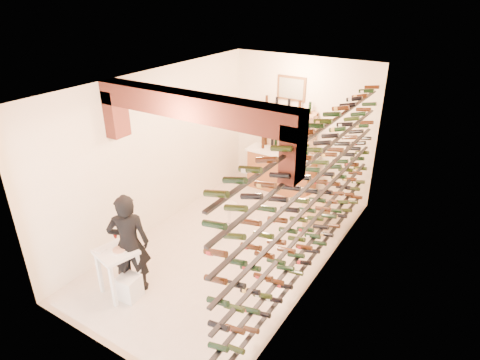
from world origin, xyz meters
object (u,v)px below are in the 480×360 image
(tasting_table, at_px, (117,258))
(crate_lower, at_px, (315,219))
(person, at_px, (129,244))
(white_stool, at_px, (129,287))
(chrome_barstool, at_px, (229,217))
(wine_rack, at_px, (311,195))
(back_counter, at_px, (281,170))

(tasting_table, bearing_deg, crate_lower, 77.12)
(person, height_order, crate_lower, person)
(white_stool, xyz_separation_m, chrome_barstool, (0.33, 2.42, 0.19))
(tasting_table, xyz_separation_m, person, (0.11, 0.19, 0.20))
(person, distance_m, crate_lower, 3.94)
(person, relative_size, crate_lower, 3.39)
(tasting_table, bearing_deg, white_stool, 10.01)
(wine_rack, height_order, chrome_barstool, wine_rack)
(white_stool, bearing_deg, back_counter, 86.32)
(chrome_barstool, distance_m, crate_lower, 1.83)
(wine_rack, distance_m, white_stool, 3.27)
(crate_lower, bearing_deg, chrome_barstool, -137.37)
(wine_rack, xyz_separation_m, chrome_barstool, (-1.81, 0.34, -1.15))
(back_counter, relative_size, chrome_barstool, 2.50)
(wine_rack, height_order, white_stool, wine_rack)
(white_stool, bearing_deg, tasting_table, 175.58)
(wine_rack, relative_size, person, 3.24)
(white_stool, bearing_deg, chrome_barstool, 82.30)
(tasting_table, bearing_deg, wine_rack, 55.79)
(person, relative_size, chrome_barstool, 2.58)
(wine_rack, relative_size, tasting_table, 5.70)
(person, bearing_deg, crate_lower, -156.05)
(wine_rack, distance_m, tasting_table, 3.25)
(white_stool, bearing_deg, crate_lower, 65.50)
(chrome_barstool, bearing_deg, tasting_table, -102.66)
(tasting_table, xyz_separation_m, crate_lower, (1.88, 3.64, -0.52))
(back_counter, xyz_separation_m, person, (-0.41, -4.53, 0.35))
(white_stool, distance_m, chrome_barstool, 2.45)
(person, distance_m, chrome_barstool, 2.31)
(back_counter, relative_size, white_stool, 4.21)
(wine_rack, xyz_separation_m, crate_lower, (-0.47, 1.57, -1.39))
(tasting_table, height_order, chrome_barstool, tasting_table)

